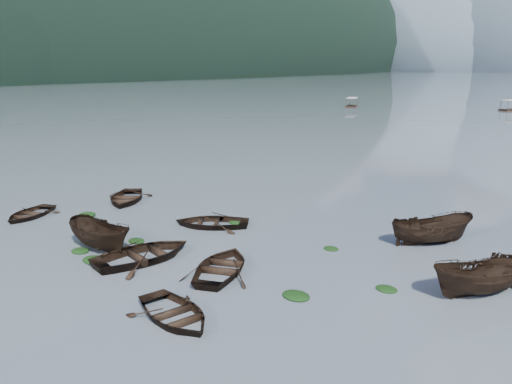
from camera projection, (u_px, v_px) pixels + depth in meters
The scene contains 21 objects.
ground_plane at pixel (87, 291), 21.53m from camera, with size 2400.00×2400.00×0.00m, color slate.
left_ridge_far at pixel (20, 74), 496.82m from camera, with size 560.00×1400.00×380.00m, color black.
haze_mtn_a at pixel (448, 70), 866.37m from camera, with size 520.00×520.00×280.00m, color #475666.
rowboat_0 at pixel (30, 217), 32.10m from camera, with size 2.78×3.89×0.81m, color black.
rowboat_1 at pixel (144, 260), 24.97m from camera, with size 3.64×5.10×1.06m, color black.
rowboat_2 at pixel (101, 249), 26.47m from camera, with size 1.80×4.78×1.85m, color black.
rowboat_3 at pixel (222, 272), 23.55m from camera, with size 3.25×4.55×0.94m, color black.
rowboat_4 at pixel (175, 319), 19.20m from camera, with size 2.92×4.09×0.85m, color black.
rowboat_5 at pixel (478, 295), 21.22m from camera, with size 1.76×4.67×1.80m, color black.
rowboat_6 at pixel (126, 201), 35.68m from camera, with size 3.31×4.63×0.96m, color black.
rowboat_7 at pixel (212, 226), 30.25m from camera, with size 3.19×4.47×0.93m, color black.
rowboat_8 at pixel (430, 243), 27.32m from camera, with size 1.79×4.77×1.84m, color black.
weed_clump_0 at pixel (80, 252), 26.08m from camera, with size 1.03×0.85×0.23m, color black.
weed_clump_1 at pixel (137, 242), 27.57m from camera, with size 1.00×0.80×0.22m, color black.
weed_clump_2 at pixel (94, 261), 24.83m from camera, with size 1.24×0.99×0.27m, color black.
weed_clump_3 at pixel (331, 249), 26.44m from camera, with size 0.83×0.70×0.18m, color black.
weed_clump_4 at pixel (296, 297), 21.00m from camera, with size 1.24×0.98×0.26m, color black.
weed_clump_5 at pixel (87, 215), 32.36m from camera, with size 1.19×0.96×0.25m, color black.
weed_clump_6 at pixel (235, 223), 30.81m from camera, with size 0.91×0.76×0.19m, color black.
weed_clump_7 at pixel (386, 290), 21.67m from camera, with size 0.96×0.77×0.21m, color black.
pontoon_left at pixel (352, 107), 115.07m from camera, with size 2.20×5.29×2.03m, color black, non-canonical shape.
Camera 1 is at (17.85, -11.24, 9.51)m, focal length 35.00 mm.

